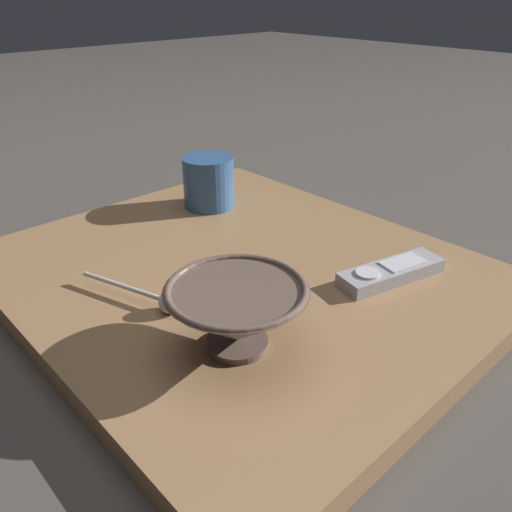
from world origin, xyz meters
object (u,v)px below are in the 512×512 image
at_px(coffee_mug, 209,182).
at_px(teaspoon, 162,299).
at_px(cereal_bowl, 237,313).
at_px(tv_remote_near, 391,272).

height_order(coffee_mug, teaspoon, coffee_mug).
bearing_deg(cereal_bowl, tv_remote_near, 83.02).
bearing_deg(coffee_mug, tv_remote_near, 2.92).
bearing_deg(cereal_bowl, teaspoon, -170.51).
xyz_separation_m(coffee_mug, tv_remote_near, (0.37, 0.02, -0.03)).
xyz_separation_m(cereal_bowl, teaspoon, (-0.12, -0.02, -0.03)).
bearing_deg(coffee_mug, cereal_bowl, -34.10).
height_order(cereal_bowl, teaspoon, cereal_bowl).
relative_size(teaspoon, tv_remote_near, 0.93).
xyz_separation_m(cereal_bowl, coffee_mug, (-0.34, 0.23, 0.00)).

